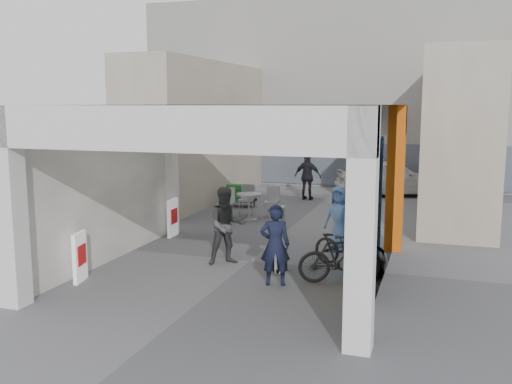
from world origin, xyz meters
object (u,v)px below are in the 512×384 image
(bicycle_front, at_px, (351,247))
(bicycle_rear, at_px, (340,258))
(border_collie, at_px, (279,261))
(man_crates, at_px, (308,176))
(man_elderly, at_px, (340,218))
(man_back_turned, at_px, (227,226))
(cafe_set, at_px, (248,207))
(produce_stand, at_px, (239,198))
(white_van, at_px, (390,177))
(man_with_dog, at_px, (275,245))

(bicycle_front, height_order, bicycle_rear, bicycle_rear)
(border_collie, bearing_deg, man_crates, 102.21)
(man_crates, bearing_deg, man_elderly, 115.39)
(man_back_turned, bearing_deg, bicycle_rear, -46.55)
(man_elderly, height_order, man_crates, man_crates)
(cafe_set, xyz_separation_m, man_back_turned, (1.20, -5.00, 0.51))
(border_collie, relative_size, man_elderly, 0.38)
(produce_stand, relative_size, man_back_turned, 0.65)
(border_collie, distance_m, bicycle_rear, 1.39)
(man_crates, distance_m, white_van, 3.47)
(cafe_set, xyz_separation_m, bicycle_front, (3.87, -4.53, 0.12))
(cafe_set, distance_m, white_van, 7.04)
(produce_stand, xyz_separation_m, man_back_turned, (2.14, -6.78, 0.57))
(border_collie, relative_size, man_with_dog, 0.38)
(man_elderly, relative_size, bicycle_rear, 0.94)
(produce_stand, relative_size, bicycle_rear, 0.67)
(produce_stand, relative_size, border_collie, 1.86)
(border_collie, relative_size, man_crates, 0.35)
(man_elderly, xyz_separation_m, white_van, (0.43, 8.90, -0.08))
(man_with_dog, bearing_deg, man_back_turned, -54.34)
(cafe_set, xyz_separation_m, man_crates, (0.99, 3.88, 0.52))
(bicycle_front, bearing_deg, man_with_dog, 163.26)
(bicycle_front, distance_m, white_van, 10.45)
(man_back_turned, bearing_deg, bicycle_front, -24.41)
(man_elderly, relative_size, man_crates, 0.90)
(cafe_set, bearing_deg, bicycle_front, -49.51)
(border_collie, distance_m, white_van, 11.26)
(man_with_dog, height_order, man_back_turned, man_back_turned)
(man_elderly, height_order, bicycle_rear, man_elderly)
(man_back_turned, distance_m, man_crates, 8.89)
(bicycle_front, bearing_deg, man_elderly, 39.23)
(cafe_set, relative_size, man_with_dog, 1.01)
(produce_stand, bearing_deg, bicycle_front, -64.36)
(cafe_set, xyz_separation_m, man_with_dog, (2.64, -6.13, 0.46))
(man_with_dog, xyz_separation_m, man_back_turned, (-1.44, 1.12, 0.06))
(man_back_turned, distance_m, bicycle_rear, 2.70)
(border_collie, bearing_deg, white_van, 86.25)
(man_with_dog, xyz_separation_m, man_elderly, (0.72, 3.14, -0.02))
(cafe_set, height_order, border_collie, cafe_set)
(man_elderly, bearing_deg, produce_stand, 153.21)
(produce_stand, height_order, bicycle_rear, bicycle_rear)
(man_elderly, relative_size, bicycle_front, 0.88)
(cafe_set, bearing_deg, produce_stand, 117.84)
(produce_stand, bearing_deg, border_collie, -75.74)
(man_crates, xyz_separation_m, bicycle_rear, (2.82, -9.45, -0.37))
(produce_stand, bearing_deg, bicycle_rear, -68.75)
(cafe_set, bearing_deg, man_crates, 75.66)
(cafe_set, height_order, white_van, white_van)
(man_back_turned, relative_size, bicycle_front, 0.97)
(man_back_turned, height_order, white_van, man_back_turned)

